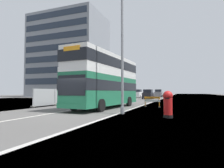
# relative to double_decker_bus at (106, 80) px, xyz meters

# --- Properties ---
(ground) EXTENTS (140.00, 280.00, 0.10)m
(ground) POSITION_rel_double_decker_bus_xyz_m (0.24, -6.16, -2.70)
(ground) COLOR #565451
(double_decker_bus) EXTENTS (3.42, 10.93, 4.99)m
(double_decker_bus) POSITION_rel_double_decker_bus_xyz_m (0.00, 0.00, 0.00)
(double_decker_bus) COLOR #1E6B47
(double_decker_bus) RESTS_ON ground
(lamppost_foreground) EXTENTS (0.29, 0.70, 9.11)m
(lamppost_foreground) POSITION_rel_double_decker_bus_xyz_m (2.96, -4.09, 1.66)
(lamppost_foreground) COLOR gray
(lamppost_foreground) RESTS_ON ground
(red_pillar_postbox) EXTENTS (0.58, 0.58, 1.60)m
(red_pillar_postbox) POSITION_rel_double_decker_bus_xyz_m (6.09, -4.97, -1.78)
(red_pillar_postbox) COLOR black
(red_pillar_postbox) RESTS_ON ground
(roadworks_barrier) EXTENTS (1.62, 0.62, 1.06)m
(roadworks_barrier) POSITION_rel_double_decker_bus_xyz_m (4.00, 2.51, -2.01)
(roadworks_barrier) COLOR orange
(roadworks_barrier) RESTS_ON ground
(construction_site_fence) EXTENTS (0.44, 17.20, 1.91)m
(construction_site_fence) POSITION_rel_double_decker_bus_xyz_m (-7.04, 6.49, -1.74)
(construction_site_fence) COLOR #A8AAAD
(construction_site_fence) RESTS_ON ground
(car_oncoming_near) EXTENTS (1.90, 4.13, 2.16)m
(car_oncoming_near) POSITION_rel_double_decker_bus_xyz_m (-4.73, 17.44, -1.64)
(car_oncoming_near) COLOR navy
(car_oncoming_near) RESTS_ON ground
(car_receding_mid) EXTENTS (2.05, 4.19, 2.03)m
(car_receding_mid) POSITION_rel_double_decker_bus_xyz_m (-0.08, 23.54, -1.70)
(car_receding_mid) COLOR black
(car_receding_mid) RESTS_ON ground
(car_receding_far) EXTENTS (1.99, 4.29, 2.13)m
(car_receding_far) POSITION_rel_double_decker_bus_xyz_m (-4.34, 32.20, -1.65)
(car_receding_far) COLOR silver
(car_receding_far) RESTS_ON ground
(car_far_side) EXTENTS (2.01, 4.09, 2.18)m
(car_far_side) POSITION_rel_double_decker_bus_xyz_m (0.29, 38.29, -1.62)
(car_far_side) COLOR slate
(car_far_side) RESTS_ON ground
(bare_tree_far_verge_near) EXTENTS (2.32, 2.64, 4.59)m
(bare_tree_far_verge_near) POSITION_rel_double_decker_bus_xyz_m (-15.88, 34.90, -0.45)
(bare_tree_far_verge_near) COLOR #4C3D2D
(bare_tree_far_verge_near) RESTS_ON ground
(backdrop_office_block) EXTENTS (20.85, 14.32, 24.11)m
(backdrop_office_block) POSITION_rel_double_decker_bus_xyz_m (-25.17, 31.36, 9.40)
(backdrop_office_block) COLOR gray
(backdrop_office_block) RESTS_ON ground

